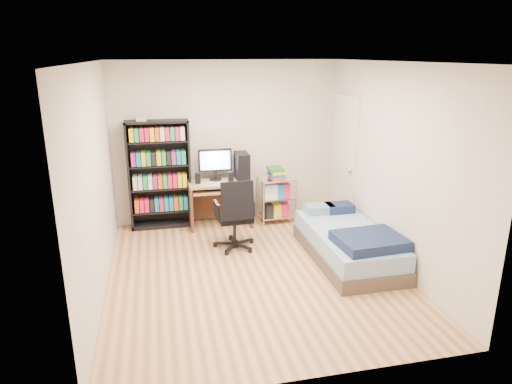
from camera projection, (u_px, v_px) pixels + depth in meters
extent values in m
cube|color=tan|center=(254.00, 273.00, 5.65)|extent=(3.50, 4.00, 0.04)
cube|color=silver|center=(253.00, 60.00, 4.91)|extent=(3.50, 4.00, 0.04)
cube|color=silver|center=(226.00, 142.00, 7.17)|extent=(3.50, 0.04, 2.50)
cube|color=silver|center=(311.00, 241.00, 3.39)|extent=(3.50, 0.04, 2.50)
cube|color=silver|center=(93.00, 183.00, 4.91)|extent=(0.04, 4.00, 2.50)
cube|color=silver|center=(393.00, 166.00, 5.65)|extent=(0.04, 4.00, 2.50)
cube|color=black|center=(160.00, 175.00, 6.90)|extent=(0.93, 0.31, 1.65)
cube|color=black|center=(162.00, 210.00, 7.07)|extent=(0.86, 0.29, 0.02)
cube|color=#D01B48|center=(161.00, 203.00, 7.02)|extent=(0.80, 0.25, 0.20)
cube|color=black|center=(161.00, 188.00, 6.96)|extent=(0.86, 0.29, 0.02)
cube|color=#1776A5|center=(160.00, 181.00, 6.92)|extent=(0.80, 0.25, 0.20)
cube|color=black|center=(159.00, 165.00, 6.86)|extent=(0.86, 0.29, 0.02)
cube|color=yellow|center=(159.00, 157.00, 6.81)|extent=(0.80, 0.25, 0.20)
cube|color=black|center=(158.00, 141.00, 6.75)|extent=(0.86, 0.29, 0.02)
cube|color=#209355|center=(157.00, 134.00, 6.71)|extent=(0.80, 0.25, 0.20)
cube|color=silver|center=(142.00, 119.00, 6.61)|extent=(0.14, 0.13, 0.07)
cube|color=#9F7F51|center=(220.00, 183.00, 6.98)|extent=(0.95, 0.52, 0.04)
cube|color=#34241C|center=(191.00, 207.00, 6.99)|extent=(0.04, 0.52, 0.67)
cube|color=#34241C|center=(249.00, 203.00, 7.17)|extent=(0.04, 0.52, 0.67)
cube|color=#34241C|center=(218.00, 199.00, 7.30)|extent=(0.91, 0.03, 0.62)
cube|color=#9F7F51|center=(220.00, 190.00, 6.93)|extent=(0.85, 0.43, 0.02)
cube|color=black|center=(221.00, 189.00, 6.91)|extent=(0.42, 0.14, 0.02)
cube|color=black|center=(215.00, 160.00, 6.97)|extent=(0.51, 0.05, 0.34)
cube|color=#CCE6FF|center=(215.00, 160.00, 6.94)|extent=(0.46, 0.01, 0.28)
cube|color=black|center=(242.00, 166.00, 7.03)|extent=(0.19, 0.40, 0.42)
cube|color=black|center=(198.00, 178.00, 6.83)|extent=(0.08, 0.08, 0.16)
cube|color=black|center=(231.00, 177.00, 6.89)|extent=(0.08, 0.08, 0.16)
cylinder|color=black|center=(235.00, 230.00, 6.28)|extent=(0.05, 0.05, 0.35)
cube|color=black|center=(234.00, 217.00, 6.23)|extent=(0.47, 0.47, 0.07)
cube|color=black|center=(238.00, 201.00, 5.95)|extent=(0.43, 0.16, 0.51)
cube|color=black|center=(217.00, 210.00, 6.13)|extent=(0.05, 0.28, 0.20)
cube|color=black|center=(251.00, 206.00, 6.25)|extent=(0.05, 0.28, 0.20)
cylinder|color=silver|center=(264.00, 205.00, 7.00)|extent=(0.02, 0.02, 0.71)
cylinder|color=silver|center=(296.00, 202.00, 7.13)|extent=(0.02, 0.02, 0.71)
cylinder|color=silver|center=(257.00, 198.00, 7.34)|extent=(0.02, 0.02, 0.71)
cylinder|color=silver|center=(288.00, 195.00, 7.47)|extent=(0.02, 0.02, 0.71)
cube|color=silver|center=(276.00, 215.00, 7.31)|extent=(0.54, 0.39, 0.02)
cube|color=silver|center=(276.00, 197.00, 7.22)|extent=(0.54, 0.39, 0.02)
cube|color=silver|center=(276.00, 179.00, 7.14)|extent=(0.54, 0.39, 0.02)
cube|color=red|center=(276.00, 173.00, 7.11)|extent=(0.24, 0.30, 0.16)
cube|color=#4F433B|center=(347.00, 252.00, 5.97)|extent=(0.91, 1.82, 0.18)
cube|color=#97C4E1|center=(348.00, 238.00, 5.92)|extent=(0.87, 1.78, 0.22)
cube|color=#152244|center=(369.00, 241.00, 5.41)|extent=(0.82, 0.69, 0.13)
cube|color=#8DABC8|center=(319.00, 209.00, 6.52)|extent=(0.41, 0.27, 0.12)
cube|color=#152244|center=(339.00, 208.00, 6.56)|extent=(0.38, 0.27, 0.12)
cube|color=#412A14|center=(350.00, 231.00, 5.84)|extent=(0.25, 0.20, 0.01)
cube|color=silver|center=(345.00, 162.00, 6.97)|extent=(0.05, 0.80, 2.00)
sphere|color=silver|center=(350.00, 170.00, 6.68)|extent=(0.08, 0.08, 0.08)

